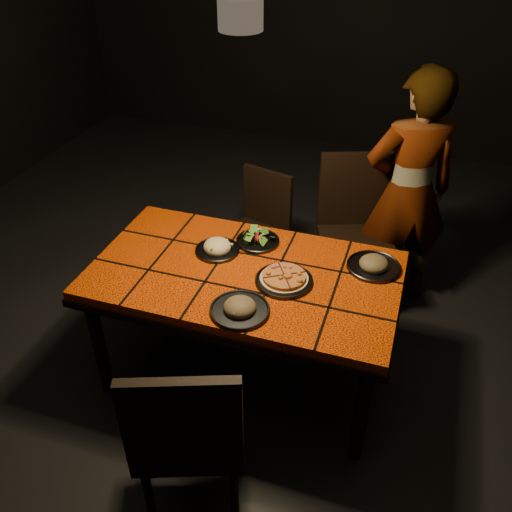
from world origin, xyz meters
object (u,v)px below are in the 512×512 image
(chair_near, at_px, (188,432))
(plate_pizza, at_px, (284,279))
(dining_table, at_px, (245,283))
(chair_far_left, at_px, (260,222))
(chair_far_right, at_px, (355,223))
(diner, at_px, (408,193))
(plate_pasta, at_px, (217,248))

(chair_near, bearing_deg, plate_pizza, -120.55)
(dining_table, distance_m, chair_far_left, 0.96)
(chair_far_right, xyz_separation_m, diner, (0.30, 0.10, 0.22))
(dining_table, xyz_separation_m, chair_near, (0.06, -0.89, -0.10))
(chair_near, distance_m, plate_pizza, 0.90)
(dining_table, relative_size, chair_far_left, 1.95)
(chair_near, bearing_deg, chair_far_left, -101.78)
(dining_table, bearing_deg, plate_pasta, 148.36)
(chair_near, distance_m, diner, 2.05)
(chair_near, relative_size, chair_far_left, 1.21)
(dining_table, xyz_separation_m, chair_far_left, (-0.21, 0.91, -0.20))
(chair_far_left, bearing_deg, chair_near, -66.83)
(chair_near, height_order, diner, diner)
(chair_far_left, distance_m, diner, 1.00)
(chair_far_right, relative_size, plate_pasta, 4.20)
(chair_near, height_order, plate_pizza, chair_near)
(chair_far_left, bearing_deg, plate_pizza, -50.85)
(dining_table, height_order, plate_pasta, plate_pasta)
(diner, bearing_deg, chair_near, 46.62)
(chair_far_left, height_order, plate_pizza, chair_far_left)
(plate_pasta, bearing_deg, chair_far_right, 51.52)
(dining_table, xyz_separation_m, chair_far_right, (0.44, 0.93, -0.08))
(chair_far_left, xyz_separation_m, diner, (0.94, 0.11, 0.33))
(plate_pizza, bearing_deg, chair_far_left, 114.53)
(chair_far_right, distance_m, diner, 0.38)
(chair_far_right, xyz_separation_m, plate_pizza, (-0.21, -0.95, 0.18))
(chair_far_right, bearing_deg, chair_far_left, 160.60)
(chair_far_left, relative_size, chair_far_right, 0.81)
(chair_far_right, bearing_deg, dining_table, -135.62)
(chair_far_right, distance_m, plate_pizza, 0.99)
(chair_near, bearing_deg, diner, -129.47)
(dining_table, bearing_deg, diner, 54.57)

